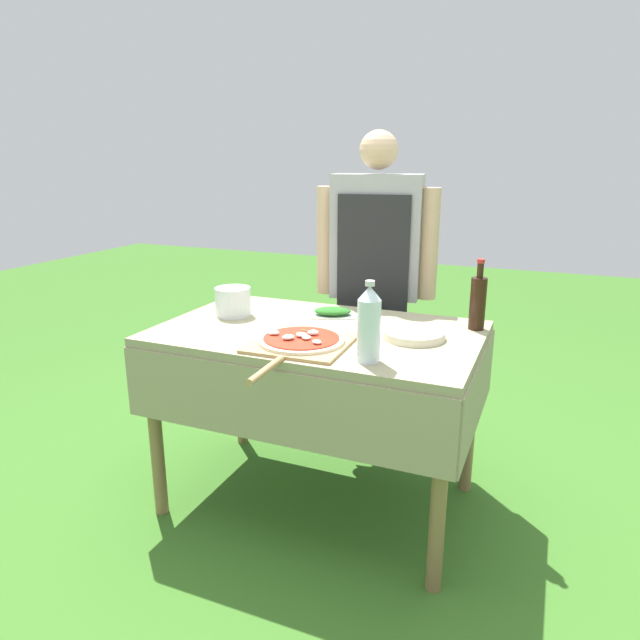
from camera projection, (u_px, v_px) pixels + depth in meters
The scene contains 9 objects.
ground_plane at pixel (318, 499), 2.53m from camera, with size 12.00×12.00×0.00m, color #386B23.
prep_table at pixel (318, 355), 2.34m from camera, with size 1.30×0.82×0.79m.
person_cook at pixel (376, 268), 2.81m from camera, with size 0.59×0.25×1.59m.
pizza_on_peel at pixel (300, 342), 2.11m from camera, with size 0.36×0.60×0.05m.
oil_bottle at pixel (478, 302), 2.29m from camera, with size 0.06×0.06×0.29m.
water_bottle at pixel (369, 324), 1.91m from camera, with size 0.08×0.08×0.28m.
herb_container at pixel (333, 312), 2.50m from camera, with size 0.22×0.18×0.04m.
mixing_tub at pixel (233, 302), 2.50m from camera, with size 0.16×0.16×0.12m, color silver.
plate_stack at pixel (414, 335), 2.19m from camera, with size 0.24×0.24×0.03m.
Camera 1 is at (0.86, -2.04, 1.46)m, focal length 32.00 mm.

